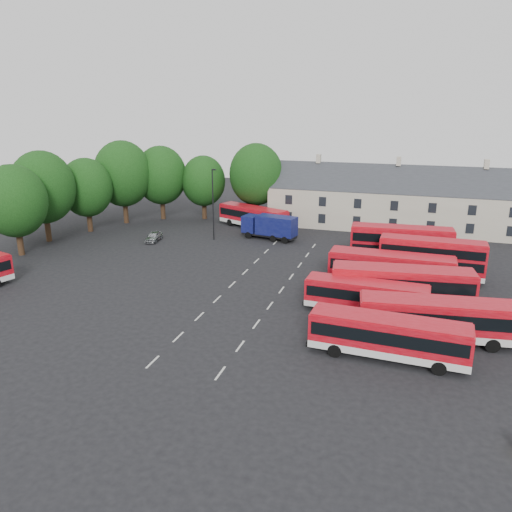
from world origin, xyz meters
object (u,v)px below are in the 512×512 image
at_px(box_truck, 270,226).
at_px(bus_dd_south, 431,256).
at_px(lamppost, 213,203).
at_px(silver_car, 154,237).
at_px(bus_row_a, 388,334).

bearing_deg(box_truck, bus_dd_south, -15.82).
bearing_deg(lamppost, bus_dd_south, -15.70).
relative_size(bus_dd_south, box_truck, 1.36).
xyz_separation_m(silver_car, lamppost, (7.10, 3.05, 4.28)).
distance_m(bus_row_a, box_truck, 32.54).
xyz_separation_m(bus_dd_south, silver_car, (-33.59, 4.40, -1.75)).
distance_m(bus_dd_south, box_truck, 21.93).
bearing_deg(bus_row_a, silver_car, 146.61).
xyz_separation_m(bus_row_a, silver_car, (-30.48, 22.63, -1.22)).
height_order(box_truck, lamppost, lamppost).
xyz_separation_m(box_truck, silver_car, (-14.00, -5.44, -1.16)).
xyz_separation_m(bus_row_a, bus_dd_south, (3.12, 18.23, 0.53)).
height_order(bus_row_a, box_truck, box_truck).
bearing_deg(bus_row_a, bus_dd_south, 83.50).
height_order(bus_row_a, bus_dd_south, bus_dd_south).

